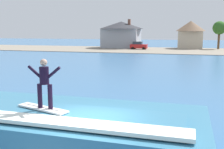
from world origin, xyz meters
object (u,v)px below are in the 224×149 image
(tree_tall_bare, at_px, (219,28))
(surfer, at_px, (44,81))
(wave_crest, at_px, (67,129))
(surfboard, at_px, (43,108))
(house_small_cottage, at_px, (191,33))
(house_with_chimney, at_px, (121,33))
(car_near_shore, at_px, (139,45))

(tree_tall_bare, bearing_deg, surfer, -100.35)
(wave_crest, bearing_deg, surfboard, -146.03)
(wave_crest, bearing_deg, tree_tall_bare, 80.06)
(wave_crest, bearing_deg, house_small_cottage, 86.15)
(house_with_chimney, relative_size, house_small_cottage, 1.58)
(surfer, bearing_deg, tree_tall_bare, 79.65)
(surfer, height_order, car_near_shore, surfer)
(surfboard, xyz_separation_m, tree_tall_bare, (11.14, 60.17, 3.30))
(surfer, xyz_separation_m, car_near_shore, (-6.92, 54.54, -1.65))
(surfer, bearing_deg, surfboard, 158.22)
(wave_crest, xyz_separation_m, house_small_cottage, (4.05, 60.28, 3.14))
(tree_tall_bare, bearing_deg, car_near_shore, -162.39)
(surfboard, height_order, car_near_shore, car_near_shore)
(house_small_cottage, bearing_deg, house_with_chimney, -174.19)
(surfer, distance_m, car_near_shore, 55.00)
(car_near_shore, bearing_deg, house_with_chimney, 139.30)
(surfboard, bearing_deg, car_near_shore, 97.09)
(surfboard, distance_m, car_near_shore, 54.90)
(wave_crest, relative_size, house_small_cottage, 1.40)
(surfboard, relative_size, surfer, 1.25)
(house_small_cottage, bearing_deg, surfboard, -94.45)
(house_with_chimney, height_order, house_small_cottage, house_with_chimney)
(tree_tall_bare, bearing_deg, house_with_chimney, -177.19)
(surfer, distance_m, house_small_cottage, 60.98)
(house_small_cottage, bearing_deg, wave_crest, -93.85)
(surfer, height_order, house_with_chimney, house_with_chimney)
(wave_crest, xyz_separation_m, surfer, (-0.53, -0.51, 1.86))
(house_small_cottage, bearing_deg, tree_tall_bare, -5.08)
(house_with_chimney, bearing_deg, tree_tall_bare, 2.81)
(wave_crest, xyz_separation_m, car_near_shore, (-7.45, 54.02, 0.20))
(wave_crest, xyz_separation_m, house_with_chimney, (-12.74, 58.57, 3.09))
(surfboard, bearing_deg, wave_crest, 33.97)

